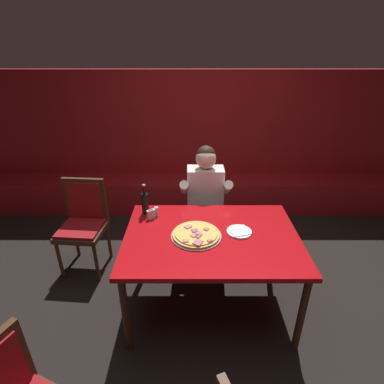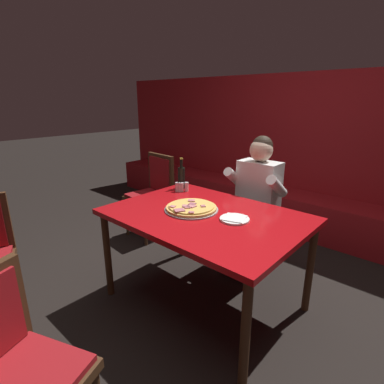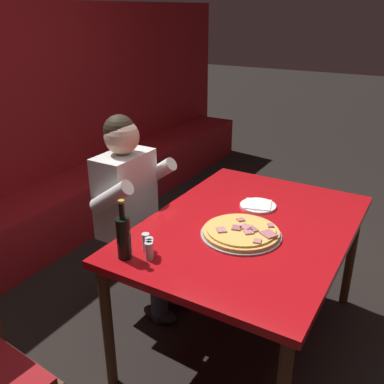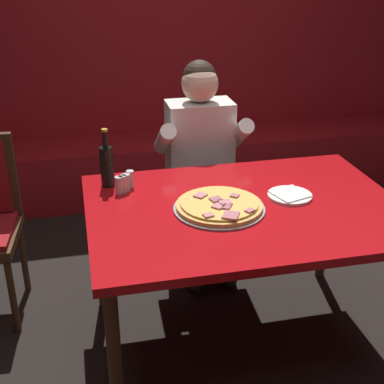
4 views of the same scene
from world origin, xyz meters
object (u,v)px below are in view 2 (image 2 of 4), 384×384
Objects in this scene: dining_chair_by_booth at (153,189)px; plate_white_paper at (235,219)px; dining_chair_far_right at (6,369)px; main_dining_table at (205,222)px; shaker_black_pepper at (179,188)px; shaker_parmesan at (187,187)px; shaker_red_pepper_flakes at (177,187)px; shaker_oregano at (182,188)px; pizza at (191,208)px; beer_bottle at (181,177)px; diner_seated_blue_shirt at (253,198)px.

plate_white_paper is at bearing -20.28° from dining_chair_by_booth.
dining_chair_far_right reaches higher than plate_white_paper.
shaker_black_pepper is at bearing 153.27° from main_dining_table.
shaker_red_pepper_flakes is at bearing -134.59° from shaker_parmesan.
shaker_oregano is 0.09× the size of dining_chair_by_booth.
shaker_red_pepper_flakes is 1.84m from dining_chair_far_right.
dining_chair_by_booth reaches higher than shaker_black_pepper.
dining_chair_by_booth is 1.02× the size of dining_chair_far_right.
pizza is 1.42× the size of beer_bottle.
main_dining_table is at bearing -25.11° from shaker_red_pepper_flakes.
plate_white_paper is at bearing 9.91° from main_dining_table.
pizza is at bearing -35.11° from shaker_black_pepper.
shaker_red_pepper_flakes is at bearing 154.89° from main_dining_table.
shaker_black_pepper is at bearing 144.89° from pizza.
pizza is 0.49m from shaker_oregano.
main_dining_table is 3.47× the size of pizza.
diner_seated_blue_shirt is at bearing 32.90° from beer_bottle.
plate_white_paper is 2.44× the size of shaker_oregano.
beer_bottle is 3.40× the size of shaker_red_pepper_flakes.
plate_white_paper is at bearing -21.12° from shaker_parmesan.
plate_white_paper is 0.72× the size of beer_bottle.
pizza is 0.49m from shaker_black_pepper.
dining_chair_far_right reaches higher than pizza.
dining_chair_far_right is (1.44, -2.03, 0.01)m from dining_chair_by_booth.
shaker_parmesan is (0.11, -0.04, -0.07)m from beer_bottle.
shaker_parmesan and shaker_oregano have the same top height.
dining_chair_far_right is (-0.08, -1.47, -0.21)m from plate_white_paper.
shaker_black_pepper is 0.09× the size of dining_chair_by_booth.
dining_chair_by_booth reaches higher than main_dining_table.
plate_white_paper is at bearing 8.96° from pizza.
plate_white_paper is 0.80m from shaker_black_pepper.
shaker_black_pepper is at bearing -142.46° from shaker_oregano.
dining_chair_far_right reaches higher than shaker_red_pepper_flakes.
dining_chair_by_booth is (-1.16, 0.62, -0.23)m from pizza.
shaker_parmesan is 0.63m from diner_seated_blue_shirt.
shaker_red_pepper_flakes reaches higher than plate_white_paper.
shaker_black_pepper is at bearing -137.46° from diner_seated_blue_shirt.
pizza is at bearing -37.63° from shaker_oregano.
shaker_red_pepper_flakes is at bearing -67.31° from beer_bottle.
shaker_oregano is 0.07× the size of diner_seated_blue_shirt.
dining_chair_by_booth reaches higher than shaker_parmesan.
plate_white_paper is (0.23, 0.04, 0.08)m from main_dining_table.
shaker_oregano is (-0.51, 0.28, 0.11)m from main_dining_table.
beer_bottle is at bearing 140.81° from pizza.
main_dining_table is at bearing 96.18° from dining_chair_far_right.
shaker_oregano reaches higher than pizza.
dining_chair_far_right is at bearing -68.69° from shaker_oregano.
main_dining_table is at bearing -25.09° from dining_chair_by_booth.
diner_seated_blue_shirt is (0.47, 0.41, -0.11)m from shaker_parmesan.
shaker_oregano is at bearing 162.19° from plate_white_paper.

